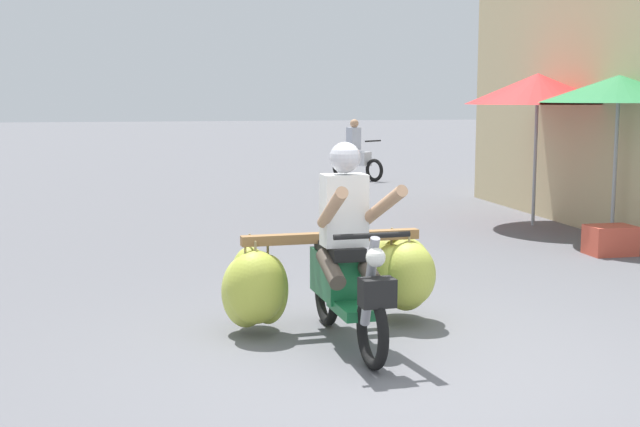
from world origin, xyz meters
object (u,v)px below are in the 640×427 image
object	(u,v)px
market_umbrella_near_shop	(538,89)
market_umbrella_further_along	(619,89)
motorbike_main_loaded	(340,274)
motorbike_distant_ahead_left	(355,155)
produce_crate	(610,240)

from	to	relation	value
market_umbrella_near_shop	market_umbrella_further_along	world-z (taller)	market_umbrella_near_shop
market_umbrella_near_shop	market_umbrella_further_along	distance (m)	1.60
motorbike_main_loaded	motorbike_distant_ahead_left	distance (m)	12.67
motorbike_distant_ahead_left	produce_crate	size ratio (longest dim) A/B	2.56
market_umbrella_near_shop	market_umbrella_further_along	size ratio (longest dim) A/B	1.03
market_umbrella_near_shop	produce_crate	size ratio (longest dim) A/B	4.04
motorbike_main_loaded	produce_crate	world-z (taller)	motorbike_main_loaded
market_umbrella_further_along	produce_crate	size ratio (longest dim) A/B	3.93
produce_crate	market_umbrella_near_shop	bearing A→B (deg)	86.16
motorbike_main_loaded	market_umbrella_further_along	world-z (taller)	market_umbrella_further_along
motorbike_main_loaded	market_umbrella_near_shop	world-z (taller)	market_umbrella_near_shop
market_umbrella_near_shop	produce_crate	world-z (taller)	market_umbrella_near_shop
motorbike_main_loaded	market_umbrella_near_shop	bearing A→B (deg)	49.64
motorbike_main_loaded	market_umbrella_near_shop	size ratio (longest dim) A/B	0.84
motorbike_main_loaded	market_umbrella_further_along	distance (m)	5.86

